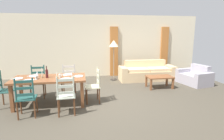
{
  "coord_description": "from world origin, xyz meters",
  "views": [
    {
      "loc": [
        -0.64,
        -5.0,
        1.92
      ],
      "look_at": [
        0.37,
        0.77,
        0.75
      ],
      "focal_mm": 29.74,
      "sensor_mm": 36.0,
      "label": 1
    }
  ],
  "objects_px": {
    "dining_chair_head_west": "(4,90)",
    "wine_glass_near_right": "(71,74)",
    "dining_table": "(50,81)",
    "dining_chair_far_left": "(38,81)",
    "wine_bottle": "(47,73)",
    "coffee_cup_secondary": "(36,77)",
    "coffee_cup_primary": "(60,76)",
    "dining_chair_far_right": "(69,80)",
    "dining_chair_head_east": "(94,85)",
    "wine_glass_far_left": "(37,73)",
    "wine_glass_near_left": "(36,75)",
    "standing_lamp": "(114,46)",
    "coffee_table": "(159,78)",
    "armchair_upholstered": "(195,77)",
    "couch": "(146,73)",
    "dining_chair_near_right": "(66,95)",
    "dining_chair_near_left": "(26,97)"
  },
  "relations": [
    {
      "from": "dining_chair_head_east",
      "to": "wine_glass_far_left",
      "type": "xyz_separation_m",
      "value": [
        -1.52,
        0.15,
        0.38
      ]
    },
    {
      "from": "wine_bottle",
      "to": "coffee_cup_primary",
      "type": "distance_m",
      "value": 0.34
    },
    {
      "from": "dining_chair_head_east",
      "to": "coffee_cup_secondary",
      "type": "bearing_deg",
      "value": -177.2
    },
    {
      "from": "dining_chair_head_west",
      "to": "standing_lamp",
      "type": "bearing_deg",
      "value": 35.49
    },
    {
      "from": "dining_chair_far_right",
      "to": "armchair_upholstered",
      "type": "distance_m",
      "value": 4.73
    },
    {
      "from": "wine_bottle",
      "to": "dining_chair_far_left",
      "type": "bearing_deg",
      "value": 118.88
    },
    {
      "from": "coffee_cup_primary",
      "to": "wine_glass_near_left",
      "type": "bearing_deg",
      "value": -168.36
    },
    {
      "from": "coffee_cup_secondary",
      "to": "dining_chair_head_west",
      "type": "bearing_deg",
      "value": 174.62
    },
    {
      "from": "dining_chair_head_west",
      "to": "wine_glass_near_right",
      "type": "bearing_deg",
      "value": -4.36
    },
    {
      "from": "wine_glass_near_right",
      "to": "wine_bottle",
      "type": "bearing_deg",
      "value": 167.98
    },
    {
      "from": "dining_chair_near_left",
      "to": "dining_chair_far_right",
      "type": "relative_size",
      "value": 1.0
    },
    {
      "from": "standing_lamp",
      "to": "wine_bottle",
      "type": "bearing_deg",
      "value": -133.35
    },
    {
      "from": "wine_bottle",
      "to": "coffee_cup_secondary",
      "type": "bearing_deg",
      "value": -161.74
    },
    {
      "from": "wine_bottle",
      "to": "coffee_table",
      "type": "bearing_deg",
      "value": 15.02
    },
    {
      "from": "dining_chair_far_right",
      "to": "armchair_upholstered",
      "type": "relative_size",
      "value": 0.74
    },
    {
      "from": "coffee_cup_secondary",
      "to": "couch",
      "type": "relative_size",
      "value": 0.04
    },
    {
      "from": "dining_chair_far_right",
      "to": "dining_chair_head_west",
      "type": "relative_size",
      "value": 1.0
    },
    {
      "from": "dining_chair_head_east",
      "to": "standing_lamp",
      "type": "relative_size",
      "value": 0.59
    },
    {
      "from": "standing_lamp",
      "to": "armchair_upholstered",
      "type": "bearing_deg",
      "value": -20.96
    },
    {
      "from": "dining_table",
      "to": "dining_chair_far_left",
      "type": "distance_m",
      "value": 0.87
    },
    {
      "from": "dining_chair_head_west",
      "to": "wine_bottle",
      "type": "relative_size",
      "value": 3.04
    },
    {
      "from": "dining_chair_near_left",
      "to": "wine_glass_far_left",
      "type": "distance_m",
      "value": 0.95
    },
    {
      "from": "dining_chair_far_left",
      "to": "wine_glass_far_left",
      "type": "xyz_separation_m",
      "value": [
        0.13,
        -0.59,
        0.38
      ]
    },
    {
      "from": "dining_chair_far_right",
      "to": "standing_lamp",
      "type": "height_order",
      "value": "standing_lamp"
    },
    {
      "from": "dining_chair_near_left",
      "to": "coffee_table",
      "type": "distance_m",
      "value": 4.35
    },
    {
      "from": "dining_chair_head_east",
      "to": "wine_glass_near_left",
      "type": "distance_m",
      "value": 1.55
    },
    {
      "from": "dining_table",
      "to": "wine_glass_far_left",
      "type": "bearing_deg",
      "value": 158.52
    },
    {
      "from": "wine_glass_near_right",
      "to": "armchair_upholstered",
      "type": "xyz_separation_m",
      "value": [
        4.57,
        1.38,
        -0.61
      ]
    },
    {
      "from": "coffee_cup_primary",
      "to": "couch",
      "type": "relative_size",
      "value": 0.04
    },
    {
      "from": "couch",
      "to": "coffee_cup_secondary",
      "type": "bearing_deg",
      "value": -149.4
    },
    {
      "from": "dining_chair_head_east",
      "to": "wine_bottle",
      "type": "bearing_deg",
      "value": 179.52
    },
    {
      "from": "wine_glass_near_left",
      "to": "coffee_table",
      "type": "distance_m",
      "value": 4.08
    },
    {
      "from": "dining_chair_head_west",
      "to": "standing_lamp",
      "type": "distance_m",
      "value": 4.2
    },
    {
      "from": "dining_chair_head_west",
      "to": "armchair_upholstered",
      "type": "height_order",
      "value": "dining_chair_head_west"
    },
    {
      "from": "dining_chair_near_right",
      "to": "coffee_table",
      "type": "height_order",
      "value": "dining_chair_near_right"
    },
    {
      "from": "wine_glass_near_right",
      "to": "standing_lamp",
      "type": "xyz_separation_m",
      "value": [
        1.6,
        2.51,
        0.55
      ]
    },
    {
      "from": "dining_chair_far_left",
      "to": "wine_glass_near_left",
      "type": "bearing_deg",
      "value": -80.47
    },
    {
      "from": "dining_chair_near_left",
      "to": "dining_chair_head_west",
      "type": "height_order",
      "value": "same"
    },
    {
      "from": "dining_chair_near_left",
      "to": "dining_chair_far_right",
      "type": "bearing_deg",
      "value": 59.74
    },
    {
      "from": "dining_chair_head_west",
      "to": "dining_chair_far_left",
      "type": "bearing_deg",
      "value": 46.53
    },
    {
      "from": "dining_chair_far_right",
      "to": "dining_chair_head_east",
      "type": "xyz_separation_m",
      "value": [
        0.74,
        -0.77,
        0.0
      ]
    },
    {
      "from": "dining_chair_head_west",
      "to": "coffee_cup_primary",
      "type": "xyz_separation_m",
      "value": [
        1.43,
        -0.02,
        0.32
      ]
    },
    {
      "from": "dining_table",
      "to": "coffee_table",
      "type": "distance_m",
      "value": 3.72
    },
    {
      "from": "wine_glass_near_left",
      "to": "couch",
      "type": "distance_m",
      "value": 4.54
    },
    {
      "from": "dining_chair_far_right",
      "to": "coffee_cup_primary",
      "type": "bearing_deg",
      "value": -102.79
    },
    {
      "from": "dining_chair_near_right",
      "to": "wine_glass_near_right",
      "type": "height_order",
      "value": "dining_chair_near_right"
    },
    {
      "from": "coffee_cup_primary",
      "to": "standing_lamp",
      "type": "relative_size",
      "value": 0.05
    },
    {
      "from": "dining_chair_near_left",
      "to": "wine_glass_near_left",
      "type": "bearing_deg",
      "value": 79.81
    },
    {
      "from": "wine_glass_near_left",
      "to": "dining_table",
      "type": "bearing_deg",
      "value": 26.31
    },
    {
      "from": "dining_table",
      "to": "dining_chair_head_west",
      "type": "height_order",
      "value": "dining_chair_head_west"
    }
  ]
}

